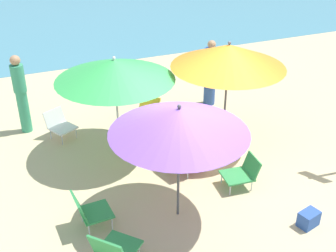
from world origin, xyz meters
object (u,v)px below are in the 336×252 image
(umbrella_orange, at_px, (229,56))
(umbrella_purple, at_px, (179,121))
(beach_chair_b, at_px, (184,159))
(beach_chair_f, at_px, (59,124))
(beach_bag, at_px, (309,219))
(umbrella_green, at_px, (115,70))
(person_a, at_px, (21,93))
(beach_chair_d, at_px, (89,210))
(beach_chair_c, at_px, (243,172))
(beach_chair_e, at_px, (114,249))
(person_b, at_px, (210,73))
(beach_chair_a, at_px, (145,109))

(umbrella_orange, height_order, umbrella_purple, umbrella_orange)
(beach_chair_b, height_order, beach_chair_f, beach_chair_b)
(beach_bag, bearing_deg, beach_chair_f, 125.99)
(umbrella_orange, xyz_separation_m, umbrella_green, (-2.03, 0.49, -0.15))
(person_a, bearing_deg, beach_chair_d, -8.62)
(beach_chair_b, relative_size, beach_chair_c, 1.05)
(umbrella_green, bearing_deg, beach_chair_e, -108.01)
(beach_bag, bearing_deg, person_b, 82.83)
(umbrella_purple, bearing_deg, beach_chair_d, 171.19)
(beach_chair_b, relative_size, beach_chair_e, 0.83)
(beach_chair_f, height_order, person_b, person_b)
(beach_chair_e, distance_m, person_b, 5.41)
(umbrella_purple, bearing_deg, umbrella_orange, 44.28)
(beach_chair_f, relative_size, person_a, 0.41)
(beach_chair_f, bearing_deg, beach_chair_e, -27.14)
(umbrella_green, bearing_deg, beach_chair_f, 134.93)
(umbrella_orange, bearing_deg, beach_chair_e, -141.36)
(person_b, bearing_deg, person_a, -82.32)
(person_a, bearing_deg, umbrella_green, 28.84)
(beach_chair_a, height_order, person_b, person_b)
(person_a, distance_m, beach_bag, 5.99)
(beach_chair_f, xyz_separation_m, person_b, (3.57, 0.25, 0.47))
(beach_chair_f, bearing_deg, umbrella_orange, 36.20)
(umbrella_orange, relative_size, beach_bag, 6.88)
(umbrella_green, relative_size, beach_chair_d, 3.48)
(umbrella_purple, distance_m, beach_chair_a, 3.53)
(beach_chair_b, bearing_deg, umbrella_purple, -135.01)
(umbrella_orange, xyz_separation_m, beach_chair_d, (-3.09, -1.48, -1.51))
(beach_chair_e, bearing_deg, beach_chair_c, -22.37)
(person_a, relative_size, beach_bag, 5.39)
(umbrella_purple, height_order, beach_bag, umbrella_purple)
(beach_chair_a, bearing_deg, person_a, -40.32)
(beach_chair_f, bearing_deg, beach_chair_b, 12.91)
(beach_chair_c, xyz_separation_m, beach_chair_d, (-2.68, -0.05, 0.05))
(umbrella_orange, height_order, beach_chair_c, umbrella_orange)
(umbrella_orange, xyz_separation_m, beach_chair_f, (-3.01, 1.46, -1.54))
(umbrella_green, height_order, person_a, umbrella_green)
(umbrella_green, distance_m, beach_chair_b, 2.02)
(beach_bag, bearing_deg, beach_chair_a, 105.17)
(beach_chair_e, bearing_deg, umbrella_purple, -13.67)
(beach_chair_c, relative_size, beach_bag, 1.98)
(beach_bag, bearing_deg, beach_chair_d, 158.56)
(umbrella_green, relative_size, person_b, 1.40)
(beach_chair_c, bearing_deg, beach_chair_a, -70.70)
(umbrella_purple, bearing_deg, beach_chair_b, 61.11)
(umbrella_purple, relative_size, person_a, 1.21)
(beach_chair_b, relative_size, person_a, 0.39)
(beach_chair_b, distance_m, beach_chair_e, 2.47)
(umbrella_green, relative_size, beach_chair_a, 2.92)
(umbrella_orange, distance_m, beach_chair_b, 2.06)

